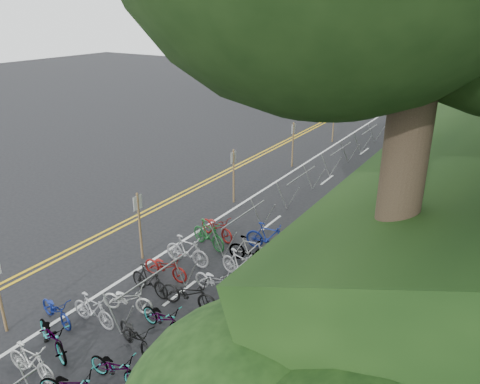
# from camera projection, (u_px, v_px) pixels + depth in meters

# --- Properties ---
(ground) EXTENTS (120.00, 120.00, 0.00)m
(ground) POSITION_uv_depth(u_px,v_px,m) (2.00, 329.00, 12.99)
(ground) COLOR black
(ground) RESTS_ON ground
(road_markings) EXTENTS (7.47, 80.00, 0.01)m
(road_markings) POSITION_uv_depth(u_px,v_px,m) (223.00, 209.00, 20.62)
(road_markings) COLOR gold
(road_markings) RESTS_ON ground
(red_curb) EXTENTS (0.25, 28.00, 0.10)m
(red_curb) POSITION_uv_depth(u_px,v_px,m) (349.00, 218.00, 19.61)
(red_curb) COLOR maroon
(red_curb) RESTS_ON ground
(bike_racks_rest) EXTENTS (1.14, 23.00, 1.17)m
(bike_racks_rest) POSITION_uv_depth(u_px,v_px,m) (301.00, 181.00, 21.43)
(bike_racks_rest) COLOR gray
(bike_racks_rest) RESTS_ON ground
(signposts_rest) EXTENTS (0.08, 18.40, 2.50)m
(signposts_rest) POSITION_uv_depth(u_px,v_px,m) (266.00, 156.00, 23.18)
(signposts_rest) COLOR brown
(signposts_rest) RESTS_ON ground
(bike_front) EXTENTS (0.81, 1.63, 0.82)m
(bike_front) POSITION_uv_depth(u_px,v_px,m) (56.00, 310.00, 13.13)
(bike_front) COLOR navy
(bike_front) RESTS_ON ground
(bike_valet) EXTENTS (3.33, 12.72, 1.07)m
(bike_valet) POSITION_uv_depth(u_px,v_px,m) (142.00, 305.00, 13.24)
(bike_valet) COLOR beige
(bike_valet) RESTS_ON ground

